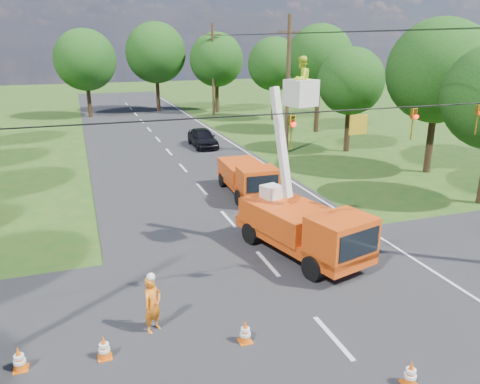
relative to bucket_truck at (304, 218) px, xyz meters
name	(u,v)px	position (x,y,z in m)	size (l,w,h in m)	color
ground	(183,168)	(-1.64, 14.68, -1.63)	(140.00, 140.00, 0.00)	#234E17
road_main	(183,168)	(-1.64, 14.68, -1.63)	(12.00, 100.00, 0.06)	black
road_cross	(302,304)	(-1.64, -3.32, -1.63)	(56.00, 10.00, 0.07)	black
edge_line	(260,162)	(3.96, 14.68, -1.63)	(0.12, 90.00, 0.02)	silver
bucket_truck	(304,218)	(0.00, 0.00, 0.00)	(3.71, 6.43, 7.73)	#D9450F
second_truck	(248,177)	(0.53, 7.92, -0.58)	(2.31, 5.44, 2.00)	#D9450F
ground_worker	(153,305)	(-6.49, -3.21, -0.74)	(0.65, 0.42, 1.77)	orange
distant_car	(203,138)	(1.33, 20.72, -0.87)	(1.79, 4.44, 1.51)	black
traffic_cone_1	(411,373)	(-0.80, -7.64, -1.27)	(0.38, 0.38, 0.71)	#DC550B
traffic_cone_2	(285,225)	(0.27, 2.32, -1.27)	(0.38, 0.38, 0.71)	#DC550B
traffic_cone_3	(283,204)	(1.36, 4.93, -1.27)	(0.38, 0.38, 0.71)	#DC550B
traffic_cone_4	(104,348)	(-7.97, -4.06, -1.27)	(0.38, 0.38, 0.71)	#DC550B
traffic_cone_5	(19,359)	(-10.09, -3.83, -1.27)	(0.38, 0.38, 0.71)	#DC550B
traffic_cone_7	(240,171)	(1.38, 11.69, -1.27)	(0.38, 0.38, 0.71)	#DC550B
traffic_cone_8	(245,332)	(-4.11, -4.64, -1.27)	(0.38, 0.38, 0.71)	#DC550B
pole_right_mid	(288,85)	(6.86, 16.68, 3.48)	(1.80, 0.30, 10.00)	#4C3823
pole_right_far	(213,69)	(6.86, 36.68, 3.48)	(1.80, 0.30, 10.00)	#4C3823
signal_span	(376,123)	(0.58, -3.33, 4.25)	(18.00, 0.29, 1.07)	black
tree_right_b	(439,71)	(13.36, 8.68, 4.81)	(6.40, 6.40, 9.65)	#382616
tree_right_c	(351,81)	(11.56, 15.68, 3.69)	(5.00, 5.00, 7.83)	#382616
tree_right_d	(320,58)	(13.16, 23.68, 5.05)	(6.00, 6.00, 9.70)	#382616
tree_right_e	(274,64)	(12.16, 31.68, 4.18)	(5.60, 5.60, 8.63)	#382616
tree_far_a	(85,60)	(-6.64, 39.68, 4.56)	(6.60, 6.60, 9.50)	#382616
tree_far_b	(156,53)	(1.36, 41.68, 5.18)	(7.00, 7.00, 10.32)	#382616
tree_far_c	(216,60)	(7.86, 38.68, 4.44)	(6.20, 6.20, 9.18)	#382616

